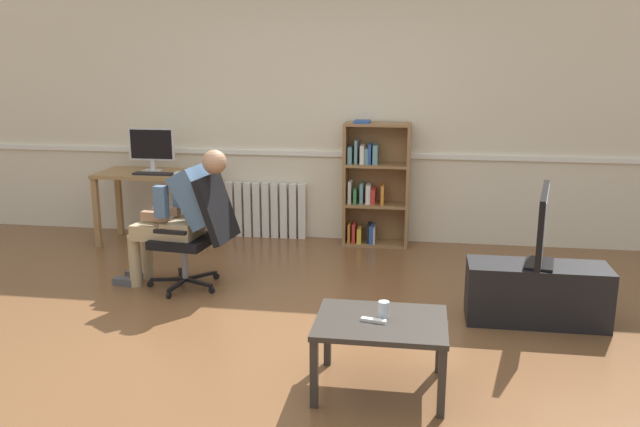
{
  "coord_description": "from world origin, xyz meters",
  "views": [
    {
      "loc": [
        0.94,
        -4.26,
        1.96
      ],
      "look_at": [
        0.15,
        0.85,
        0.7
      ],
      "focal_mm": 37.18,
      "sensor_mm": 36.0,
      "label": 1
    }
  ],
  "objects_px": {
    "person_seated": "(180,214)",
    "keyboard": "(153,174)",
    "tv_stand": "(537,293)",
    "spare_remote": "(374,320)",
    "computer_desk": "(157,183)",
    "imac_monitor": "(152,146)",
    "tv_screen": "(542,226)",
    "computer_mouse": "(178,173)",
    "office_chair": "(198,229)",
    "coffee_table": "(381,329)",
    "drinking_glass": "(384,310)",
    "bookshelf": "(373,186)",
    "radiator": "(266,210)"
  },
  "relations": [
    {
      "from": "spare_remote",
      "to": "imac_monitor",
      "type": "bearing_deg",
      "value": -127.06
    },
    {
      "from": "spare_remote",
      "to": "coffee_table",
      "type": "bearing_deg",
      "value": 140.42
    },
    {
      "from": "computer_desk",
      "to": "keyboard",
      "type": "height_order",
      "value": "keyboard"
    },
    {
      "from": "tv_stand",
      "to": "spare_remote",
      "type": "bearing_deg",
      "value": -132.38
    },
    {
      "from": "bookshelf",
      "to": "tv_screen",
      "type": "xyz_separation_m",
      "value": [
        1.37,
        -1.89,
        0.12
      ]
    },
    {
      "from": "computer_desk",
      "to": "drinking_glass",
      "type": "distance_m",
      "value": 3.73
    },
    {
      "from": "keyboard",
      "to": "office_chair",
      "type": "height_order",
      "value": "office_chair"
    },
    {
      "from": "office_chair",
      "to": "spare_remote",
      "type": "xyz_separation_m",
      "value": [
        1.58,
        -1.54,
        -0.08
      ]
    },
    {
      "from": "keyboard",
      "to": "office_chair",
      "type": "bearing_deg",
      "value": -53.11
    },
    {
      "from": "radiator",
      "to": "person_seated",
      "type": "relative_size",
      "value": 0.73
    },
    {
      "from": "keyboard",
      "to": "spare_remote",
      "type": "bearing_deg",
      "value": -47.7
    },
    {
      "from": "computer_desk",
      "to": "tv_stand",
      "type": "height_order",
      "value": "computer_desk"
    },
    {
      "from": "computer_mouse",
      "to": "office_chair",
      "type": "xyz_separation_m",
      "value": [
        0.6,
        -1.16,
        -0.24
      ]
    },
    {
      "from": "coffee_table",
      "to": "drinking_glass",
      "type": "xyz_separation_m",
      "value": [
        0.01,
        0.04,
        0.11
      ]
    },
    {
      "from": "radiator",
      "to": "tv_stand",
      "type": "distance_m",
      "value": 3.22
    },
    {
      "from": "computer_desk",
      "to": "imac_monitor",
      "type": "xyz_separation_m",
      "value": [
        -0.07,
        0.08,
        0.37
      ]
    },
    {
      "from": "coffee_table",
      "to": "computer_mouse",
      "type": "bearing_deg",
      "value": 129.83
    },
    {
      "from": "imac_monitor",
      "to": "bookshelf",
      "type": "distance_m",
      "value": 2.33
    },
    {
      "from": "computer_desk",
      "to": "radiator",
      "type": "distance_m",
      "value": 1.18
    },
    {
      "from": "office_chair",
      "to": "tv_stand",
      "type": "relative_size",
      "value": 0.97
    },
    {
      "from": "keyboard",
      "to": "office_chair",
      "type": "distance_m",
      "value": 1.45
    },
    {
      "from": "computer_mouse",
      "to": "office_chair",
      "type": "relative_size",
      "value": 0.1
    },
    {
      "from": "computer_mouse",
      "to": "radiator",
      "type": "bearing_deg",
      "value": 33.17
    },
    {
      "from": "person_seated",
      "to": "keyboard",
      "type": "bearing_deg",
      "value": -141.34
    },
    {
      "from": "person_seated",
      "to": "imac_monitor",
      "type": "bearing_deg",
      "value": -142.63
    },
    {
      "from": "computer_mouse",
      "to": "drinking_glass",
      "type": "bearing_deg",
      "value": -49.6
    },
    {
      "from": "keyboard",
      "to": "person_seated",
      "type": "height_order",
      "value": "person_seated"
    },
    {
      "from": "tv_screen",
      "to": "coffee_table",
      "type": "height_order",
      "value": "tv_screen"
    },
    {
      "from": "imac_monitor",
      "to": "person_seated",
      "type": "distance_m",
      "value": 1.6
    },
    {
      "from": "coffee_table",
      "to": "spare_remote",
      "type": "relative_size",
      "value": 5.12
    },
    {
      "from": "computer_desk",
      "to": "tv_screen",
      "type": "relative_size",
      "value": 1.49
    },
    {
      "from": "drinking_glass",
      "to": "coffee_table",
      "type": "bearing_deg",
      "value": -107.78
    },
    {
      "from": "spare_remote",
      "to": "computer_desk",
      "type": "bearing_deg",
      "value": -127.09
    },
    {
      "from": "tv_stand",
      "to": "coffee_table",
      "type": "relative_size",
      "value": 1.33
    },
    {
      "from": "bookshelf",
      "to": "coffee_table",
      "type": "bearing_deg",
      "value": -84.69
    },
    {
      "from": "tv_screen",
      "to": "imac_monitor",
      "type": "bearing_deg",
      "value": 76.9
    },
    {
      "from": "computer_desk",
      "to": "office_chair",
      "type": "bearing_deg",
      "value": -55.5
    },
    {
      "from": "radiator",
      "to": "office_chair",
      "type": "height_order",
      "value": "office_chair"
    },
    {
      "from": "person_seated",
      "to": "tv_screen",
      "type": "bearing_deg",
      "value": 90.2
    },
    {
      "from": "computer_desk",
      "to": "person_seated",
      "type": "relative_size",
      "value": 1.01
    },
    {
      "from": "tv_screen",
      "to": "drinking_glass",
      "type": "xyz_separation_m",
      "value": [
        -1.07,
        -1.16,
        -0.25
      ]
    },
    {
      "from": "office_chair",
      "to": "bookshelf",
      "type": "bearing_deg",
      "value": 146.43
    },
    {
      "from": "tv_screen",
      "to": "drinking_glass",
      "type": "relative_size",
      "value": 8.01
    },
    {
      "from": "coffee_table",
      "to": "spare_remote",
      "type": "bearing_deg",
      "value": -141.36
    },
    {
      "from": "computer_mouse",
      "to": "radiator",
      "type": "relative_size",
      "value": 0.11
    },
    {
      "from": "tv_screen",
      "to": "coffee_table",
      "type": "distance_m",
      "value": 1.65
    },
    {
      "from": "keyboard",
      "to": "tv_screen",
      "type": "bearing_deg",
      "value": -22.2
    },
    {
      "from": "office_chair",
      "to": "coffee_table",
      "type": "height_order",
      "value": "office_chair"
    },
    {
      "from": "keyboard",
      "to": "imac_monitor",
      "type": "bearing_deg",
      "value": 113.37
    },
    {
      "from": "keyboard",
      "to": "computer_mouse",
      "type": "bearing_deg",
      "value": 4.49
    }
  ]
}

